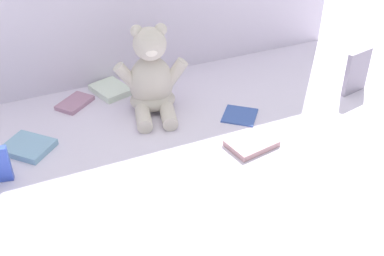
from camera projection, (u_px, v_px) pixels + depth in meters
name	position (u px, v px, depth m)	size (l,w,h in m)	color
ground_plane	(176.00, 140.00, 1.23)	(3.20, 3.20, 0.00)	silver
teddy_bear	(152.00, 80.00, 1.31)	(0.21, 0.21, 0.25)	beige
book_case_0	(357.00, 72.00, 1.41)	(0.10, 0.01, 0.14)	#928A9D
book_case_2	(75.00, 103.00, 1.38)	(0.07, 0.10, 0.01)	#AD7C96
book_case_4	(251.00, 143.00, 1.21)	(0.09, 0.12, 0.02)	#AB7F82
book_case_5	(28.00, 147.00, 1.20)	(0.10, 0.12, 0.02)	#80AECB
book_case_6	(111.00, 90.00, 1.44)	(0.09, 0.12, 0.02)	silver
book_case_7	(240.00, 115.00, 1.33)	(0.09, 0.09, 0.01)	#3755A3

